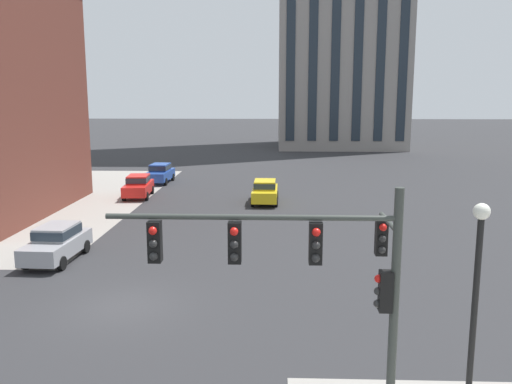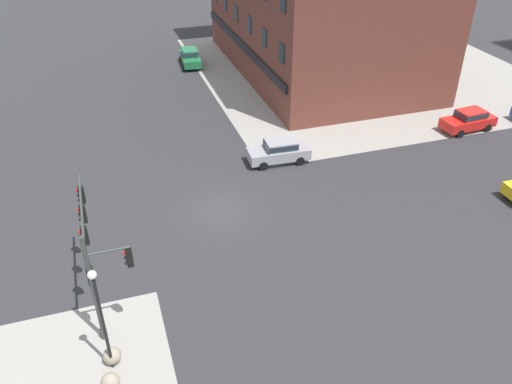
% 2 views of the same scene
% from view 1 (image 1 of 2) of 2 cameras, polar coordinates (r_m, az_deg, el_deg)
% --- Properties ---
extents(ground_plane, '(320.00, 320.00, 0.00)m').
position_cam_1_polar(ground_plane, '(21.18, -13.77, -11.54)').
color(ground_plane, '#2D2D30').
extents(traffic_signal_main, '(6.34, 2.09, 5.83)m').
position_cam_1_polar(traffic_signal_main, '(12.06, 7.45, -8.89)').
color(traffic_signal_main, '#383D38').
rests_on(traffic_signal_main, ground).
extents(street_lamp_corner_near, '(0.36, 0.36, 5.47)m').
position_cam_1_polar(street_lamp_corner_near, '(12.93, 22.03, -10.02)').
color(street_lamp_corner_near, black).
rests_on(street_lamp_corner_near, ground).
extents(car_main_northbound_far, '(2.03, 4.47, 1.68)m').
position_cam_1_polar(car_main_northbound_far, '(49.07, -10.04, 2.02)').
color(car_main_northbound_far, '#23479E').
rests_on(car_main_northbound_far, ground).
extents(car_main_southbound_far, '(2.05, 4.48, 1.68)m').
position_cam_1_polar(car_main_southbound_far, '(27.34, -20.16, -4.90)').
color(car_main_southbound_far, '#99999E').
rests_on(car_main_southbound_far, ground).
extents(car_parked_curb, '(1.94, 4.42, 1.68)m').
position_cam_1_polar(car_parked_curb, '(39.20, 0.95, 0.15)').
color(car_parked_curb, gold).
rests_on(car_parked_curb, ground).
extents(car_main_mid, '(2.14, 4.52, 1.68)m').
position_cam_1_polar(car_main_mid, '(42.47, -12.24, 0.70)').
color(car_main_mid, red).
rests_on(car_main_mid, ground).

